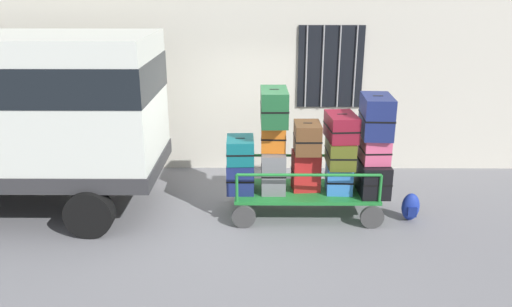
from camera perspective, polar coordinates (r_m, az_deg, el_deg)
ground_plane at (r=7.98m, az=1.14°, el=-6.97°), size 40.00×40.00×0.00m
building_wall at (r=9.49m, az=1.12°, el=12.94°), size 12.00×0.38×5.00m
van at (r=8.58m, az=-27.06°, el=4.83°), size 4.79×2.02×2.77m
luggage_cart at (r=7.93m, az=5.62°, el=-4.60°), size 2.26×1.05×0.40m
cart_railing at (r=7.77m, az=5.72°, el=-1.69°), size 2.15×0.91×0.44m
suitcase_left_bottom at (r=7.76m, az=-1.77°, el=-2.60°), size 0.43×0.52×0.48m
suitcase_left_middle at (r=7.64m, az=-1.80°, el=0.42°), size 0.44×0.59×0.37m
suitcase_midleft_bottom at (r=7.77m, az=1.97°, el=-1.95°), size 0.38×0.60×0.63m
suitcase_midleft_middle at (r=7.61m, az=2.02°, el=1.86°), size 0.39×0.32×0.44m
suitcase_midleft_top at (r=7.45m, az=2.07°, el=5.33°), size 0.41×0.75×0.53m
suitcase_center_bottom at (r=7.82m, az=5.69°, el=-1.92°), size 0.46×0.39×0.63m
suitcase_center_middle at (r=7.61m, az=5.85°, el=1.80°), size 0.40×0.54×0.46m
suitcase_midright_bottom at (r=7.87m, az=9.38°, el=-2.75°), size 0.42×0.51×0.43m
suitcase_midright_middle at (r=7.73m, az=9.54°, el=0.12°), size 0.40×0.68×0.40m
suitcase_midright_top at (r=7.64m, az=9.67°, el=3.01°), size 0.48×0.70×0.39m
suitcase_right_bottom at (r=7.93m, az=13.04°, el=-2.53°), size 0.45×0.80×0.50m
suitcase_right_middle at (r=7.79m, az=13.26°, el=0.55°), size 0.42×0.59×0.39m
suitcase_right_top at (r=7.67m, az=13.52°, el=4.15°), size 0.47×0.75×0.61m
backpack at (r=8.08m, az=17.15°, el=-5.83°), size 0.27×0.22×0.44m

